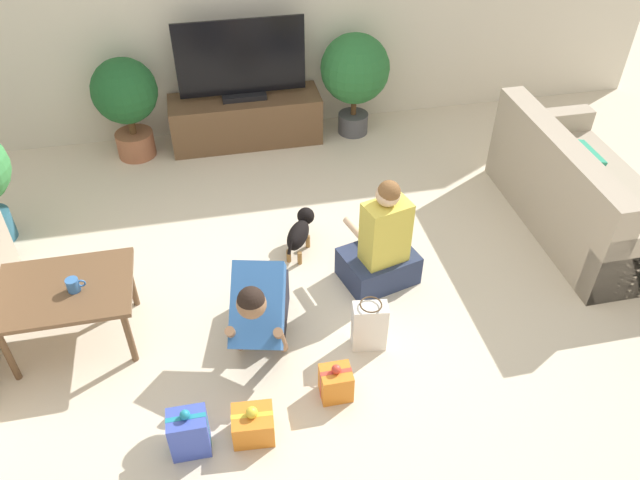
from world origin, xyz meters
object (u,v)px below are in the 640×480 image
(sofa_right, at_px, (580,195))
(person_kneeling, at_px, (261,307))
(tv_console, at_px, (246,120))
(gift_box_b, at_px, (189,433))
(gift_box_c, at_px, (336,383))
(potted_plant_back_right, at_px, (355,72))
(potted_plant_back_left, at_px, (126,98))
(mug, at_px, (73,285))
(gift_box_a, at_px, (253,425))
(dog, at_px, (300,231))
(tv, at_px, (241,64))
(person_sitting, at_px, (381,248))
(gift_bag_a, at_px, (369,326))
(coffee_table, at_px, (65,294))

(sofa_right, relative_size, person_kneeling, 2.13)
(tv_console, bearing_deg, gift_box_b, -102.02)
(person_kneeling, distance_m, gift_box_c, 0.68)
(potted_plant_back_right, bearing_deg, potted_plant_back_left, 180.00)
(tv_console, height_order, mug, mug)
(potted_plant_back_left, height_order, mug, potted_plant_back_left)
(tv_console, xyz_separation_m, gift_box_a, (-0.36, -3.36, -0.13))
(tv_console, height_order, gift_box_b, tv_console)
(person_kneeling, xyz_separation_m, dog, (0.42, 0.89, -0.14))
(gift_box_b, bearing_deg, tv, 77.98)
(person_kneeling, height_order, person_sitting, person_sitting)
(person_kneeling, height_order, dog, person_kneeling)
(potted_plant_back_right, height_order, dog, potted_plant_back_right)
(person_sitting, relative_size, gift_bag_a, 2.35)
(potted_plant_back_right, relative_size, gift_bag_a, 2.63)
(tv_console, bearing_deg, mug, -119.04)
(sofa_right, relative_size, gift_box_b, 5.11)
(tv, relative_size, person_kneeling, 1.41)
(gift_box_a, distance_m, gift_bag_a, 1.00)
(coffee_table, bearing_deg, person_kneeling, -13.14)
(coffee_table, distance_m, gift_box_b, 1.25)
(dog, height_order, mug, mug)
(person_sitting, distance_m, gift_box_b, 1.85)
(potted_plant_back_right, distance_m, dog, 1.98)
(tv_console, bearing_deg, dog, -83.11)
(person_kneeling, xyz_separation_m, gift_box_a, (-0.15, -0.70, -0.24))
(sofa_right, xyz_separation_m, tv_console, (-2.49, 1.90, -0.06))
(mug, bearing_deg, coffee_table, 154.63)
(tv_console, relative_size, gift_box_b, 4.11)
(tv, relative_size, gift_box_b, 3.38)
(sofa_right, bearing_deg, potted_plant_back_left, 62.57)
(gift_bag_a, bearing_deg, potted_plant_back_left, 119.26)
(coffee_table, relative_size, potted_plant_back_right, 0.83)
(coffee_table, xyz_separation_m, dog, (1.63, 0.61, -0.23))
(gift_box_a, bearing_deg, person_kneeling, 77.58)
(dog, height_order, gift_box_c, dog)
(sofa_right, distance_m, gift_box_c, 2.65)
(gift_box_a, bearing_deg, sofa_right, 27.04)
(gift_box_b, relative_size, mug, 2.94)
(tv_console, height_order, potted_plant_back_left, potted_plant_back_left)
(gift_box_b, xyz_separation_m, gift_box_c, (0.90, 0.20, -0.04))
(potted_plant_back_right, bearing_deg, gift_box_c, -106.01)
(mug, bearing_deg, sofa_right, 7.58)
(dog, distance_m, gift_box_b, 1.85)
(tv, xyz_separation_m, person_kneeling, (-0.20, -2.66, -0.47))
(tv_console, xyz_separation_m, potted_plant_back_right, (1.07, -0.05, 0.42))
(tv_console, bearing_deg, potted_plant_back_left, -177.34)
(potted_plant_back_left, relative_size, gift_bag_a, 2.50)
(potted_plant_back_right, distance_m, gift_box_b, 3.81)
(mug, bearing_deg, person_sitting, 5.10)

